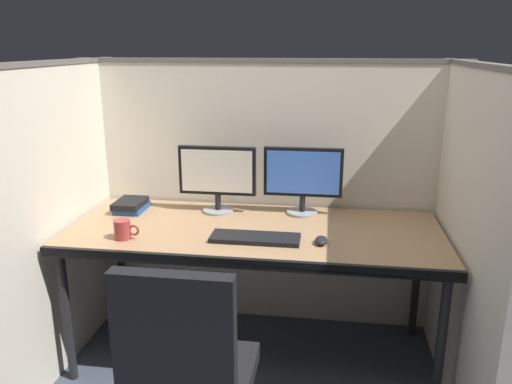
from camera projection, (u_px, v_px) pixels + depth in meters
cubicle_partition_rear at (266, 195)px, 3.00m from camera, size 2.21×0.06×1.57m
cubicle_partition_left at (62, 216)px, 2.62m from camera, size 0.06×1.41×1.57m
cubicle_partition_right at (463, 237)px, 2.35m from camera, size 0.06×1.41×1.57m
desk at (254, 238)px, 2.60m from camera, size 1.90×0.80×0.74m
monitor_left at (217, 175)px, 2.79m from camera, size 0.43×0.17×0.37m
monitor_right at (303, 176)px, 2.76m from camera, size 0.43×0.17×0.37m
keyboard_main at (255, 238)px, 2.43m from camera, size 0.43×0.15×0.02m
computer_mouse at (321, 240)px, 2.39m from camera, size 0.06×0.10×0.04m
coffee_mug at (123, 230)px, 2.44m from camera, size 0.13×0.08×0.09m
book_stack at (131, 205)px, 2.86m from camera, size 0.16×0.22×0.06m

